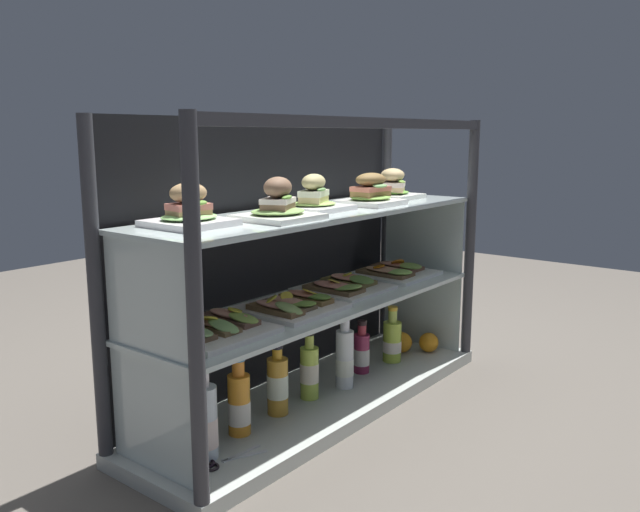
% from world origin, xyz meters
% --- Properties ---
extents(ground_plane, '(6.00, 6.00, 0.02)m').
position_xyz_m(ground_plane, '(0.00, 0.00, -0.01)').
color(ground_plane, '#5A534B').
rests_on(ground_plane, ground).
extents(case_base_deck, '(1.43, 0.43, 0.04)m').
position_xyz_m(case_base_deck, '(0.00, 0.00, 0.02)').
color(case_base_deck, '#B7BDB5').
rests_on(case_base_deck, ground).
extents(case_frame, '(1.43, 0.43, 0.95)m').
position_xyz_m(case_frame, '(0.00, 0.11, 0.53)').
color(case_frame, '#333338').
rests_on(case_frame, ground).
extents(riser_lower_tier, '(1.35, 0.35, 0.31)m').
position_xyz_m(riser_lower_tier, '(0.00, 0.00, 0.20)').
color(riser_lower_tier, silver).
rests_on(riser_lower_tier, case_base_deck).
extents(shelf_lower_glass, '(1.37, 0.37, 0.01)m').
position_xyz_m(shelf_lower_glass, '(0.00, 0.00, 0.36)').
color(shelf_lower_glass, silver).
rests_on(shelf_lower_glass, riser_lower_tier).
extents(riser_upper_tier, '(1.35, 0.35, 0.28)m').
position_xyz_m(riser_upper_tier, '(0.00, 0.00, 0.51)').
color(riser_upper_tier, silver).
rests_on(riser_upper_tier, shelf_lower_glass).
extents(shelf_upper_glass, '(1.37, 0.37, 0.01)m').
position_xyz_m(shelf_upper_glass, '(0.00, 0.00, 0.65)').
color(shelf_upper_glass, silver).
rests_on(shelf_upper_glass, riser_upper_tier).
extents(plated_roll_sandwich_far_right, '(0.20, 0.20, 0.12)m').
position_xyz_m(plated_roll_sandwich_far_right, '(-0.50, 0.05, 0.70)').
color(plated_roll_sandwich_far_right, white).
rests_on(plated_roll_sandwich_far_right, shelf_upper_glass).
extents(plated_roll_sandwich_left_of_center, '(0.21, 0.21, 0.12)m').
position_xyz_m(plated_roll_sandwich_left_of_center, '(-0.26, -0.05, 0.70)').
color(plated_roll_sandwich_left_of_center, white).
rests_on(plated_roll_sandwich_left_of_center, shelf_upper_glass).
extents(plated_roll_sandwich_far_left, '(0.20, 0.20, 0.12)m').
position_xyz_m(plated_roll_sandwich_far_left, '(-0.01, 0.02, 0.70)').
color(plated_roll_sandwich_far_left, white).
rests_on(plated_roll_sandwich_far_left, shelf_upper_glass).
extents(plated_roll_sandwich_mid_right, '(0.19, 0.19, 0.11)m').
position_xyz_m(plated_roll_sandwich_mid_right, '(0.24, -0.03, 0.70)').
color(plated_roll_sandwich_mid_right, white).
rests_on(plated_roll_sandwich_mid_right, shelf_upper_glass).
extents(plated_roll_sandwich_near_right_corner, '(0.19, 0.19, 0.11)m').
position_xyz_m(plated_roll_sandwich_near_right_corner, '(0.48, 0.03, 0.70)').
color(plated_roll_sandwich_near_right_corner, white).
rests_on(plated_roll_sandwich_near_right_corner, shelf_upper_glass).
extents(open_sandwich_tray_center, '(0.28, 0.27, 0.06)m').
position_xyz_m(open_sandwich_tray_center, '(-0.47, 0.00, 0.38)').
color(open_sandwich_tray_center, white).
rests_on(open_sandwich_tray_center, shelf_lower_glass).
extents(open_sandwich_tray_right_of_center, '(0.28, 0.27, 0.06)m').
position_xyz_m(open_sandwich_tray_right_of_center, '(-0.15, -0.01, 0.38)').
color(open_sandwich_tray_right_of_center, white).
rests_on(open_sandwich_tray_right_of_center, shelf_lower_glass).
extents(open_sandwich_tray_near_right_corner, '(0.28, 0.27, 0.05)m').
position_xyz_m(open_sandwich_tray_near_right_corner, '(0.16, 0.02, 0.38)').
color(open_sandwich_tray_near_right_corner, white).
rests_on(open_sandwich_tray_near_right_corner, shelf_lower_glass).
extents(open_sandwich_tray_mid_right, '(0.28, 0.27, 0.06)m').
position_xyz_m(open_sandwich_tray_mid_right, '(0.48, 0.01, 0.38)').
color(open_sandwich_tray_mid_right, white).
rests_on(open_sandwich_tray_mid_right, shelf_lower_glass).
extents(juice_bottle_tucked_behind, '(0.07, 0.07, 0.25)m').
position_xyz_m(juice_bottle_tucked_behind, '(-0.54, -0.03, 0.14)').
color(juice_bottle_tucked_behind, white).
rests_on(juice_bottle_tucked_behind, case_base_deck).
extents(juice_bottle_near_post, '(0.07, 0.07, 0.23)m').
position_xyz_m(juice_bottle_near_post, '(-0.38, -0.01, 0.14)').
color(juice_bottle_near_post, orange).
rests_on(juice_bottle_near_post, case_base_deck).
extents(juice_bottle_front_fourth, '(0.07, 0.07, 0.22)m').
position_xyz_m(juice_bottle_front_fourth, '(-0.21, -0.00, 0.14)').
color(juice_bottle_front_fourth, gold).
rests_on(juice_bottle_front_fourth, case_base_deck).
extents(juice_bottle_back_left, '(0.06, 0.06, 0.23)m').
position_xyz_m(juice_bottle_back_left, '(-0.06, -0.00, 0.14)').
color(juice_bottle_back_left, '#BBDA4D').
rests_on(juice_bottle_back_left, case_base_deck).
extents(juice_bottle_front_middle, '(0.06, 0.06, 0.26)m').
position_xyz_m(juice_bottle_front_middle, '(0.09, -0.03, 0.15)').
color(juice_bottle_front_middle, silver).
rests_on(juice_bottle_front_middle, case_base_deck).
extents(juice_bottle_front_second, '(0.06, 0.06, 0.19)m').
position_xyz_m(juice_bottle_front_second, '(0.24, -0.00, 0.12)').
color(juice_bottle_front_second, '#90254A').
rests_on(juice_bottle_front_second, case_base_deck).
extents(juice_bottle_back_center, '(0.07, 0.07, 0.21)m').
position_xyz_m(juice_bottle_back_center, '(0.42, -0.02, 0.13)').
color(juice_bottle_back_center, '#B5D542').
rests_on(juice_bottle_back_center, case_base_deck).
extents(orange_fruit_beside_bottles, '(0.08, 0.08, 0.08)m').
position_xyz_m(orange_fruit_beside_bottles, '(0.53, -0.00, 0.09)').
color(orange_fruit_beside_bottles, orange).
rests_on(orange_fruit_beside_bottles, case_base_deck).
extents(orange_fruit_near_left_post, '(0.07, 0.07, 0.07)m').
position_xyz_m(orange_fruit_near_left_post, '(0.60, 0.08, 0.08)').
color(orange_fruit_near_left_post, orange).
rests_on(orange_fruit_near_left_post, case_base_deck).
extents(orange_fruit_rolled_forward, '(0.08, 0.08, 0.08)m').
position_xyz_m(orange_fruit_rolled_forward, '(0.60, -0.08, 0.08)').
color(orange_fruit_rolled_forward, orange).
rests_on(orange_fruit_rolled_forward, case_base_deck).
extents(kitchen_scissors, '(0.19, 0.10, 0.01)m').
position_xyz_m(kitchen_scissors, '(-0.55, -0.09, 0.05)').
color(kitchen_scissors, silver).
rests_on(kitchen_scissors, case_base_deck).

